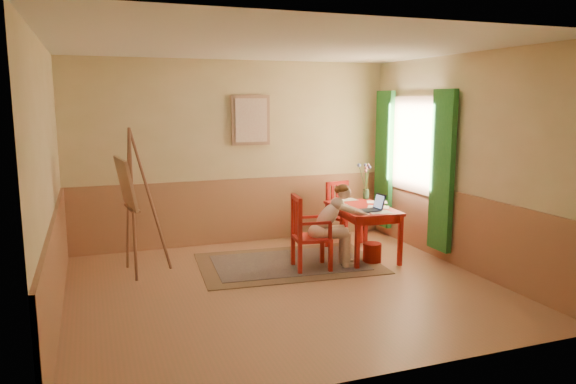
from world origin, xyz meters
name	(u,v)px	position (x,y,z in m)	size (l,w,h in m)	color
room	(284,171)	(0.00, 0.00, 1.40)	(5.04, 4.54, 2.84)	#A2704E
wainscot	(264,231)	(0.00, 0.80, 0.50)	(5.00, 4.50, 1.00)	#AE7B58
window	(412,158)	(2.42, 1.10, 1.35)	(0.12, 2.01, 2.20)	white
wall_portrait	(251,120)	(0.25, 2.20, 1.90)	(0.60, 0.05, 0.76)	#A77B5B
rug	(288,263)	(0.37, 0.86, 0.01)	(2.52, 1.79, 0.02)	#8C7251
table	(362,213)	(1.48, 0.85, 0.63)	(0.79, 1.24, 0.72)	red
chair_left	(308,233)	(0.52, 0.54, 0.50)	(0.51, 0.49, 0.99)	red
chair_back	(342,212)	(1.58, 1.71, 0.47)	(0.48, 0.50, 0.94)	red
figure	(333,222)	(0.86, 0.51, 0.62)	(0.85, 0.41, 1.12)	beige
laptop	(372,207)	(1.46, 0.56, 0.77)	(0.39, 0.25, 0.23)	#1E2338
papers	(370,205)	(1.63, 0.91, 0.72)	(0.66, 1.22, 0.00)	white
vase	(366,182)	(1.81, 1.40, 0.97)	(0.20, 0.28, 0.55)	#3F724C
wastebasket	(372,253)	(1.48, 0.54, 0.13)	(0.25, 0.25, 0.27)	#A0170C
easel	(129,189)	(-1.65, 1.14, 1.11)	(0.66, 0.84, 1.88)	brown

